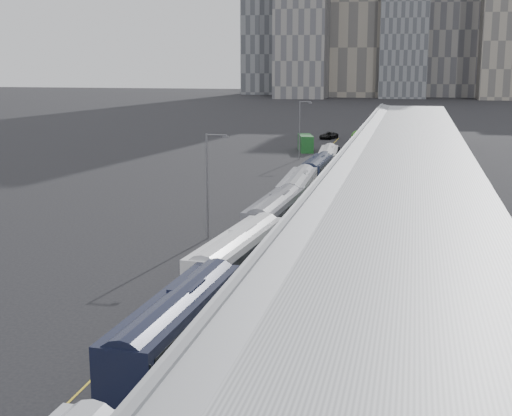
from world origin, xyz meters
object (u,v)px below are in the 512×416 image
(bus_3, at_px, (276,220))
(street_lamp_far, at_px, (301,126))
(suv, at_px, (329,135))
(bus_2, at_px, (238,264))
(bus_6, at_px, (328,162))
(street_lamp_near, at_px, (209,179))
(bus_4, at_px, (298,195))
(bus_5, at_px, (317,173))
(shipping_container, at_px, (306,143))
(bus_1, at_px, (178,336))

(bus_3, bearing_deg, street_lamp_far, 99.47)
(street_lamp_far, height_order, suv, street_lamp_far)
(bus_2, distance_m, bus_6, 53.55)
(bus_6, xyz_separation_m, street_lamp_near, (-5.62, -40.59, 3.86))
(bus_3, height_order, bus_6, bus_3)
(bus_3, distance_m, street_lamp_far, 52.90)
(bus_4, xyz_separation_m, suv, (-5.30, 72.16, -0.98))
(street_lamp_far, bearing_deg, bus_6, -65.45)
(bus_5, bearing_deg, bus_2, -88.10)
(bus_3, relative_size, street_lamp_near, 1.45)
(street_lamp_near, bearing_deg, bus_3, 13.49)
(bus_4, relative_size, bus_5, 1.11)
(bus_4, bearing_deg, street_lamp_far, 96.47)
(bus_2, relative_size, shipping_container, 2.12)
(street_lamp_far, relative_size, shipping_container, 1.44)
(bus_1, bearing_deg, suv, 95.39)
(bus_1, distance_m, bus_3, 27.81)
(street_lamp_near, xyz_separation_m, shipping_container, (-1.16, 64.40, -3.91))
(street_lamp_far, bearing_deg, bus_1, -85.47)
(street_lamp_near, bearing_deg, shipping_container, 91.03)
(bus_1, xyz_separation_m, bus_5, (-0.40, 56.32, -0.14))
(bus_4, bearing_deg, bus_3, -91.92)
(bus_6, relative_size, shipping_container, 1.89)
(bus_1, distance_m, street_lamp_far, 80.55)
(bus_3, xyz_separation_m, street_lamp_far, (-6.12, 52.41, 3.68))
(bus_5, bearing_deg, bus_1, -87.97)
(bus_3, bearing_deg, street_lamp_near, -163.70)
(bus_1, height_order, shipping_container, bus_1)
(bus_2, bearing_deg, bus_1, -83.82)
(bus_6, height_order, shipping_container, bus_6)
(bus_2, height_order, bus_3, bus_2)
(bus_4, height_order, bus_5, bus_4)
(shipping_container, bearing_deg, bus_1, -100.37)
(bus_3, height_order, bus_5, bus_3)
(bus_6, xyz_separation_m, street_lamp_far, (-6.02, 13.19, 3.85))
(bus_1, relative_size, bus_4, 0.99)
(shipping_container, bearing_deg, bus_2, -99.74)
(bus_1, height_order, bus_2, bus_2)
(bus_3, distance_m, shipping_container, 63.40)
(bus_6, distance_m, suv, 45.44)
(bus_1, bearing_deg, bus_6, 92.82)
(street_lamp_far, bearing_deg, shipping_container, 94.09)
(street_lamp_far, relative_size, suv, 1.83)
(bus_2, height_order, street_lamp_near, street_lamp_near)
(street_lamp_near, relative_size, street_lamp_far, 1.00)
(bus_6, bearing_deg, street_lamp_near, -102.00)
(bus_5, relative_size, street_lamp_far, 1.33)
(bus_1, height_order, street_lamp_near, street_lamp_near)
(bus_2, bearing_deg, bus_6, 95.48)
(suv, bearing_deg, bus_4, -65.99)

